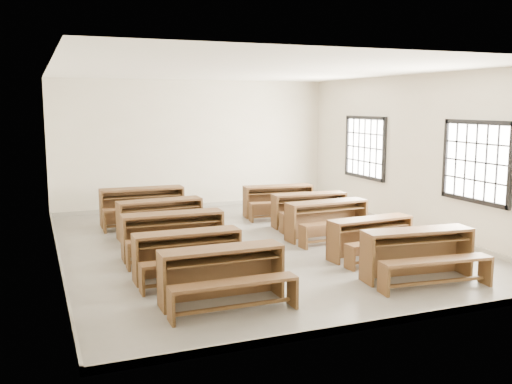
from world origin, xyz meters
name	(u,v)px	position (x,y,z in m)	size (l,w,h in m)	color
room	(261,130)	(0.09, 0.00, 2.14)	(8.50, 8.50, 3.20)	slate
desk_set_0	(223,271)	(-1.57, -2.77, 0.43)	(1.65, 0.86, 0.74)	brown
desk_set_1	(188,252)	(-1.72, -1.59, 0.42)	(1.61, 0.84, 0.72)	brown
desk_set_2	(174,232)	(-1.63, -0.31, 0.45)	(1.74, 0.93, 0.77)	brown
desk_set_3	(161,216)	(-1.52, 1.27, 0.43)	(1.71, 0.97, 0.75)	brown
desk_set_4	(143,203)	(-1.63, 2.60, 0.47)	(1.80, 0.95, 0.80)	brown
desk_set_5	(419,251)	(1.47, -2.88, 0.44)	(1.77, 1.04, 0.76)	brown
desk_set_6	(372,235)	(1.49, -1.58, 0.40)	(1.59, 0.92, 0.69)	brown
desk_set_7	(328,217)	(1.47, -0.08, 0.43)	(1.69, 0.95, 0.74)	brown
desk_set_8	(310,207)	(1.66, 1.07, 0.42)	(1.66, 0.96, 0.72)	brown
desk_set_9	(279,199)	(1.50, 2.36, 0.42)	(1.69, 1.00, 0.73)	brown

